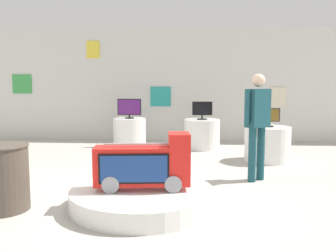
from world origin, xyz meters
The scene contains 12 objects.
ground_plane centered at (0.00, 0.00, 0.00)m, with size 30.00×30.00×0.00m, color #B2ADA3.
back_wall_display centered at (-0.01, 4.86, 1.42)m, with size 12.75×0.13×2.84m.
main_display_pedestal centered at (0.19, -0.47, 0.11)m, with size 1.77×1.77×0.23m, color white.
novelty_firetruck_tv centered at (0.21, -0.48, 0.51)m, with size 1.18×0.49×0.69m.
display_pedestal_left_rear centered at (2.23, 2.38, 0.33)m, with size 0.87×0.87×0.67m, color white.
tv_on_left_rear centered at (2.23, 2.37, 0.86)m, with size 0.44×0.21×0.36m.
display_pedestal_center_rear centered at (-0.70, 3.82, 0.33)m, with size 0.77×0.77×0.67m, color white.
tv_on_center_rear centered at (-0.70, 3.81, 0.91)m, with size 0.56×0.22×0.46m.
display_pedestal_right_rear centered at (1.00, 3.67, 0.33)m, with size 0.81×0.81×0.67m, color white.
tv_on_right_rear centered at (1.00, 3.66, 0.89)m, with size 0.45×0.23×0.41m.
side_table_round centered at (-1.48, -0.69, 0.40)m, with size 0.67×0.67×0.79m.
shopper_browsing_near_truck centered at (1.78, 0.89, 0.97)m, with size 0.44×0.40×1.65m.
Camera 1 is at (0.81, -4.97, 1.54)m, focal length 40.72 mm.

